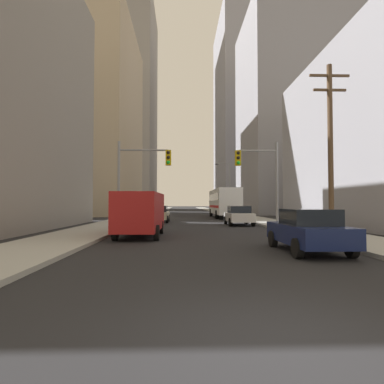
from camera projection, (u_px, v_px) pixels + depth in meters
name	position (u px, v px, depth m)	size (l,w,h in m)	color
ground_plane	(281.00, 346.00, 3.87)	(400.00, 400.00, 0.00)	black
sidewalk_left	(149.00, 213.00, 53.59)	(3.40, 160.00, 0.15)	#9E9E99
sidewalk_right	(227.00, 213.00, 54.04)	(3.40, 160.00, 0.15)	#9E9E99
city_bus	(224.00, 202.00, 38.92)	(2.67, 11.50, 3.40)	silver
cargo_van_red	(141.00, 212.00, 16.65)	(2.16, 5.27, 2.26)	maroon
sedan_navy	(308.00, 230.00, 11.40)	(1.95, 4.20, 1.52)	#141E4C
sedan_white	(239.00, 215.00, 25.55)	(1.95, 4.20, 1.52)	white
sedan_beige	(158.00, 214.00, 29.33)	(1.95, 4.25, 1.52)	#C6B793
traffic_signal_near_left	(142.00, 170.00, 22.10)	(3.67, 0.44, 6.00)	gray
traffic_signal_near_right	(259.00, 171.00, 22.37)	(3.01, 0.44, 6.00)	gray
utility_pole_right	(330.00, 144.00, 17.49)	(2.20, 0.28, 9.33)	brown
street_lamp_right	(227.00, 184.00, 44.89)	(2.14, 0.32, 7.50)	gray
building_left_mid_office	(70.00, 120.00, 52.72)	(20.82, 24.51, 30.68)	tan
building_left_far_tower	(120.00, 107.00, 93.40)	(19.88, 25.54, 59.63)	gray
building_right_mid_block	(311.00, 116.00, 55.70)	(22.91, 18.75, 33.85)	#93939E
building_right_far_highrise	(251.00, 115.00, 91.73)	(18.83, 28.03, 53.84)	#93939E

